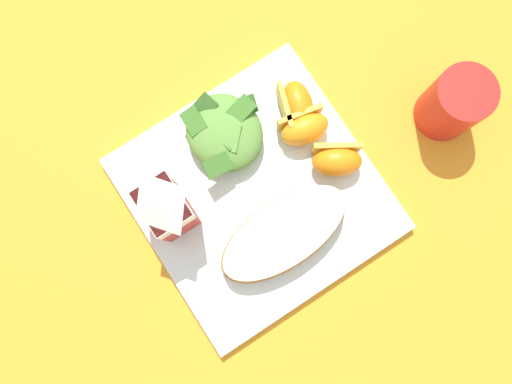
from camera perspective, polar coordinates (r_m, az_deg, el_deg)
name	(u,v)px	position (r m, az deg, el deg)	size (l,w,h in m)	color
ground	(256,195)	(0.64, 0.00, -0.33)	(3.00, 3.00, 0.00)	orange
white_plate	(256,194)	(0.63, 0.00, -0.23)	(0.28, 0.28, 0.02)	silver
cheesy_pizza_bread	(286,232)	(0.60, 3.41, -4.47)	(0.08, 0.17, 0.04)	#A87038
green_salad_pile	(224,132)	(0.62, -3.56, 6.67)	(0.10, 0.10, 0.05)	#5B8E3D
milk_carton	(166,207)	(0.57, -10.05, -1.70)	(0.06, 0.05, 0.11)	#B7332D
orange_wedge_front	(337,160)	(0.62, 9.01, 3.56)	(0.06, 0.07, 0.04)	orange
orange_wedge_middle	(304,128)	(0.62, 5.38, 7.15)	(0.05, 0.07, 0.04)	orange
orange_wedge_rear	(296,105)	(0.63, 4.52, 9.67)	(0.07, 0.05, 0.04)	orange
drinking_red_cup	(454,104)	(0.66, 21.22, 9.18)	(0.07, 0.07, 0.09)	red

